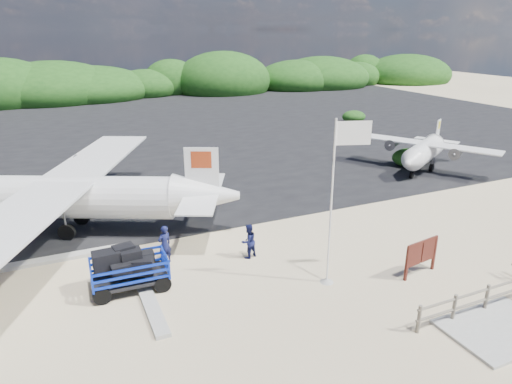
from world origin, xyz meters
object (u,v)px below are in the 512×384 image
(crew_b, at_px, (248,241))
(aircraft_large, at_px, (321,144))
(baggage_cart, at_px, (132,289))
(signboard, at_px, (419,274))
(crew_a, at_px, (165,245))
(flagpole, at_px, (327,282))
(aircraft_small, at_px, (40,131))

(crew_b, distance_m, aircraft_large, 21.27)
(baggage_cart, xyz_separation_m, signboard, (10.60, -3.57, 0.00))
(aircraft_large, bearing_deg, signboard, 93.70)
(crew_b, bearing_deg, baggage_cart, -11.73)
(baggage_cart, distance_m, crew_b, 5.10)
(crew_a, bearing_deg, flagpole, 121.15)
(baggage_cart, relative_size, crew_b, 1.97)
(crew_a, distance_m, crew_b, 3.48)
(crew_a, bearing_deg, aircraft_small, -102.44)
(crew_b, bearing_deg, signboard, 125.69)
(flagpole, height_order, crew_a, flagpole)
(baggage_cart, bearing_deg, aircraft_small, 97.30)
(baggage_cart, height_order, crew_b, crew_b)
(crew_a, relative_size, aircraft_small, 0.21)
(crew_a, bearing_deg, crew_b, 142.58)
(signboard, distance_m, aircraft_large, 21.91)
(flagpole, relative_size, aircraft_small, 0.79)
(aircraft_small, bearing_deg, aircraft_large, 113.91)
(signboard, xyz_separation_m, aircraft_large, (8.15, 20.34, 0.00))
(baggage_cart, height_order, aircraft_small, aircraft_small)
(flagpole, relative_size, aircraft_large, 0.36)
(flagpole, height_order, aircraft_large, flagpole)
(crew_b, relative_size, aircraft_small, 0.19)
(crew_b, height_order, aircraft_large, aircraft_large)
(flagpole, relative_size, crew_b, 4.19)
(crew_b, bearing_deg, flagpole, 104.08)
(aircraft_large, relative_size, aircraft_small, 2.21)
(crew_a, xyz_separation_m, aircraft_small, (-4.71, 30.74, -0.83))
(signboard, distance_m, crew_a, 10.31)
(crew_a, bearing_deg, signboard, 129.15)
(baggage_cart, relative_size, signboard, 1.61)
(crew_b, relative_size, aircraft_large, 0.09)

